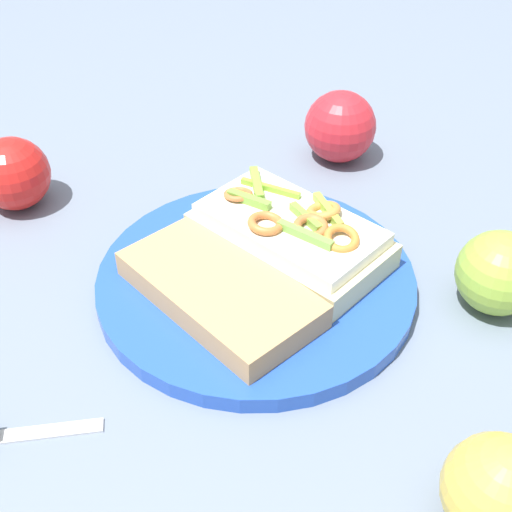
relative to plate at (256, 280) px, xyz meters
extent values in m
plane|color=slate|center=(0.00, 0.00, -0.01)|extent=(2.00, 2.00, 0.00)
cylinder|color=blue|center=(0.00, 0.00, 0.00)|extent=(0.28, 0.28, 0.02)
cube|color=beige|center=(0.03, -0.03, 0.02)|extent=(0.20, 0.19, 0.02)
cube|color=#EDE7CD|center=(0.03, -0.03, 0.04)|extent=(0.18, 0.17, 0.01)
torus|color=#C57831|center=(-0.01, -0.07, 0.05)|extent=(0.04, 0.04, 0.02)
torus|color=#BC813A|center=(0.03, -0.06, 0.05)|extent=(0.03, 0.03, 0.02)
torus|color=#BF6A35|center=(0.01, -0.05, 0.05)|extent=(0.03, 0.03, 0.01)
torus|color=#BF6F36|center=(0.02, -0.01, 0.05)|extent=(0.04, 0.04, 0.01)
torus|color=#C06837|center=(0.07, 0.01, 0.05)|extent=(0.04, 0.04, 0.01)
cube|color=#8CB93C|center=(0.03, -0.07, 0.05)|extent=(0.05, 0.02, 0.01)
cube|color=#7EB83A|center=(0.08, -0.01, 0.05)|extent=(0.05, 0.01, 0.01)
cube|color=#77AB3A|center=(0.02, -0.05, 0.05)|extent=(0.04, 0.02, 0.01)
cube|color=#82B731|center=(0.08, -0.02, 0.05)|extent=(0.04, 0.05, 0.01)
cube|color=#71A844|center=(0.00, -0.04, 0.05)|extent=(0.04, 0.04, 0.01)
cube|color=#73AA3D|center=(0.06, 0.00, 0.05)|extent=(0.03, 0.04, 0.01)
cube|color=tan|center=(-0.03, 0.03, 0.02)|extent=(0.19, 0.17, 0.02)
sphere|color=gold|center=(-0.24, -0.12, 0.03)|extent=(0.08, 0.08, 0.07)
sphere|color=red|center=(0.21, -0.12, 0.03)|extent=(0.09, 0.09, 0.08)
sphere|color=red|center=(0.16, 0.23, 0.03)|extent=(0.10, 0.10, 0.07)
sphere|color=#8FB63B|center=(-0.05, -0.20, 0.03)|extent=(0.09, 0.09, 0.07)
cube|color=silver|center=(-0.14, 0.16, -0.01)|extent=(0.01, 0.07, 0.00)
camera|label=1|loc=(-0.45, 0.05, 0.40)|focal=47.55mm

